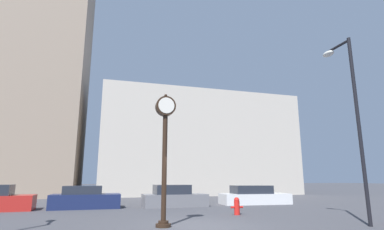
{
  "coord_description": "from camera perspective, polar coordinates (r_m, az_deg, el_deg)",
  "views": [
    {
      "loc": [
        -3.42,
        -11.11,
        1.69
      ],
      "look_at": [
        3.0,
        10.8,
        6.58
      ],
      "focal_mm": 28.0,
      "sensor_mm": 36.0,
      "label": 1
    }
  ],
  "objects": [
    {
      "name": "street_clock",
      "position": [
        11.45,
        -5.18,
        -4.78
      ],
      "size": [
        0.76,
        0.56,
        4.95
      ],
      "color": "black",
      "rests_on": "ground_plane"
    },
    {
      "name": "car_grey",
      "position": [
        19.55,
        -3.46,
        -15.39
      ],
      "size": [
        4.0,
        1.83,
        1.33
      ],
      "rotation": [
        0.0,
        0.0,
        0.02
      ],
      "color": "slate",
      "rests_on": "ground_plane"
    },
    {
      "name": "building_tall_tower",
      "position": [
        39.69,
        -27.05,
        14.25
      ],
      "size": [
        10.92,
        12.0,
        36.84
      ],
      "color": "gray",
      "rests_on": "ground_plane"
    },
    {
      "name": "fire_hydrant_near",
      "position": [
        15.24,
        8.54,
        -16.75
      ],
      "size": [
        0.62,
        0.27,
        0.82
      ],
      "color": "red",
      "rests_on": "ground_plane"
    },
    {
      "name": "car_navy",
      "position": [
        19.33,
        -19.69,
        -14.78
      ],
      "size": [
        3.91,
        1.84,
        1.3
      ],
      "rotation": [
        0.0,
        0.0,
        -0.0
      ],
      "color": "#19234C",
      "rests_on": "ground_plane"
    },
    {
      "name": "street_lamp_right",
      "position": [
        13.76,
        27.74,
        2.47
      ],
      "size": [
        0.36,
        1.57,
        7.41
      ],
      "color": "black",
      "rests_on": "ground_plane"
    },
    {
      "name": "ground_plane",
      "position": [
        11.74,
        0.82,
        -20.35
      ],
      "size": [
        200.0,
        200.0,
        0.0
      ],
      "primitive_type": "plane",
      "color": "#424247"
    },
    {
      "name": "car_white",
      "position": [
        21.8,
        11.69,
        -14.91
      ],
      "size": [
        4.81,
        2.09,
        1.25
      ],
      "rotation": [
        0.0,
        0.0,
        -0.06
      ],
      "color": "silver",
      "rests_on": "ground_plane"
    },
    {
      "name": "building_storefront_row",
      "position": [
        36.84,
        0.27,
        -5.96
      ],
      "size": [
        21.96,
        12.0,
        11.24
      ],
      "color": "beige",
      "rests_on": "ground_plane"
    }
  ]
}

